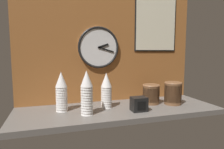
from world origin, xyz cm
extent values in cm
cube|color=slate|center=(0.00, 0.00, -2.00)|extent=(160.00, 56.00, 4.00)
cube|color=#A3602D|center=(0.00, 26.50, 52.50)|extent=(160.00, 3.00, 105.00)
cone|color=white|center=(-43.59, 4.76, 5.76)|extent=(8.83, 8.83, 11.52)
cone|color=white|center=(-43.59, 4.76, 7.60)|extent=(8.83, 8.83, 11.52)
cone|color=white|center=(-43.59, 4.76, 9.44)|extent=(8.83, 8.83, 11.52)
cone|color=white|center=(-43.59, 4.76, 11.28)|extent=(8.83, 8.83, 11.52)
cone|color=white|center=(-43.59, 4.76, 13.12)|extent=(8.83, 8.83, 11.52)
cone|color=white|center=(-43.59, 4.76, 14.96)|extent=(8.83, 8.83, 11.52)
cone|color=white|center=(-43.59, 4.76, 16.79)|extent=(8.83, 8.83, 11.52)
cone|color=white|center=(-43.59, 4.76, 18.63)|extent=(8.83, 8.83, 11.52)
cone|color=white|center=(-43.59, 4.76, 20.47)|extent=(8.83, 8.83, 11.52)
cone|color=white|center=(-43.59, 4.76, 22.31)|extent=(8.83, 8.83, 11.52)
cone|color=white|center=(-43.59, 4.76, 24.15)|extent=(8.83, 8.83, 11.52)
cone|color=white|center=(-26.91, -9.28, 5.76)|extent=(8.83, 8.83, 11.52)
cone|color=white|center=(-26.91, -9.28, 7.60)|extent=(8.83, 8.83, 11.52)
cone|color=white|center=(-26.91, -9.28, 9.44)|extent=(8.83, 8.83, 11.52)
cone|color=white|center=(-26.91, -9.28, 11.28)|extent=(8.83, 8.83, 11.52)
cone|color=white|center=(-26.91, -9.28, 13.12)|extent=(8.83, 8.83, 11.52)
cone|color=white|center=(-26.91, -9.28, 14.96)|extent=(8.83, 8.83, 11.52)
cone|color=white|center=(-26.91, -9.28, 16.79)|extent=(8.83, 8.83, 11.52)
cone|color=white|center=(-26.91, -9.28, 18.63)|extent=(8.83, 8.83, 11.52)
cone|color=white|center=(-26.91, -9.28, 20.47)|extent=(8.83, 8.83, 11.52)
cone|color=white|center=(-26.91, -9.28, 22.31)|extent=(8.83, 8.83, 11.52)
cone|color=white|center=(-26.91, -9.28, 24.15)|extent=(8.83, 8.83, 11.52)
cone|color=white|center=(-26.91, -9.28, 25.99)|extent=(8.83, 8.83, 11.52)
cone|color=white|center=(-8.73, 4.34, 5.76)|extent=(8.83, 8.83, 11.52)
cone|color=white|center=(-8.73, 4.34, 7.60)|extent=(8.83, 8.83, 11.52)
cone|color=white|center=(-8.73, 4.34, 9.44)|extent=(8.83, 8.83, 11.52)
cone|color=white|center=(-8.73, 4.34, 11.28)|extent=(8.83, 8.83, 11.52)
cone|color=white|center=(-8.73, 4.34, 13.12)|extent=(8.83, 8.83, 11.52)
cone|color=white|center=(-8.73, 4.34, 14.96)|extent=(8.83, 8.83, 11.52)
cone|color=white|center=(-8.73, 4.34, 16.79)|extent=(8.83, 8.83, 11.52)
cone|color=white|center=(-8.73, 4.34, 18.63)|extent=(8.83, 8.83, 11.52)
cone|color=white|center=(-8.73, 4.34, 20.47)|extent=(8.83, 8.83, 11.52)
cone|color=white|center=(-8.73, 4.34, 22.31)|extent=(8.83, 8.83, 11.52)
cylinder|color=brown|center=(31.37, 4.52, 2.36)|extent=(14.28, 14.28, 4.72)
cylinder|color=brown|center=(31.37, 4.52, 4.73)|extent=(14.28, 14.28, 4.72)
cylinder|color=brown|center=(31.37, 4.52, 7.11)|extent=(14.28, 14.28, 4.72)
cylinder|color=brown|center=(31.37, 4.52, 9.48)|extent=(14.28, 14.28, 4.72)
cylinder|color=brown|center=(31.37, 4.52, 11.85)|extent=(14.28, 14.28, 4.72)
cylinder|color=brown|center=(31.37, 4.52, 14.23)|extent=(14.28, 14.28, 4.72)
torus|color=#946542|center=(31.37, 4.52, 15.88)|extent=(14.83, 14.83, 1.70)
cylinder|color=brown|center=(48.31, -2.68, 2.36)|extent=(14.28, 14.28, 4.72)
cylinder|color=brown|center=(48.31, -2.68, 4.73)|extent=(14.28, 14.28, 4.72)
cylinder|color=brown|center=(48.31, -2.68, 7.11)|extent=(14.28, 14.28, 4.72)
cylinder|color=brown|center=(48.31, -2.68, 9.48)|extent=(14.28, 14.28, 4.72)
cylinder|color=brown|center=(48.31, -2.68, 11.85)|extent=(14.28, 14.28, 4.72)
cylinder|color=brown|center=(48.31, -2.68, 14.23)|extent=(14.28, 14.28, 4.72)
cylinder|color=brown|center=(48.31, -2.68, 16.60)|extent=(14.28, 14.28, 4.72)
torus|color=#946542|center=(48.31, -2.68, 18.25)|extent=(14.83, 14.83, 1.70)
cylinder|color=white|center=(-10.28, 23.90, 48.38)|extent=(35.62, 1.80, 35.62)
torus|color=black|center=(-10.28, 23.09, 48.38)|extent=(36.17, 1.98, 36.17)
cube|color=black|center=(-6.04, 22.60, 49.76)|extent=(8.96, 0.60, 4.28)
cube|color=black|center=(-3.61, 22.60, 46.44)|extent=(13.65, 0.60, 4.96)
cylinder|color=black|center=(-10.28, 22.60, 48.38)|extent=(1.78, 0.60, 1.78)
cube|color=black|center=(45.49, 24.62, 70.06)|extent=(42.75, 0.60, 50.17)
cube|color=#EFEACC|center=(45.49, 24.20, 70.06)|extent=(40.35, 1.20, 47.77)
cube|color=black|center=(12.21, -12.24, 5.36)|extent=(11.49, 9.20, 10.72)
cube|color=black|center=(12.21, -17.04, 5.36)|extent=(6.32, 0.40, 6.00)
camera|label=1|loc=(-50.67, -147.00, 44.97)|focal=32.00mm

